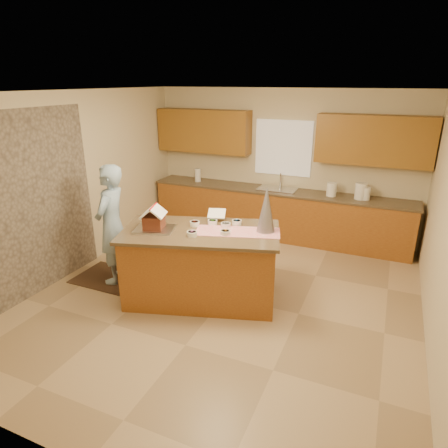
{
  "coord_description": "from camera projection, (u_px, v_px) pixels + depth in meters",
  "views": [
    {
      "loc": [
        1.86,
        -4.34,
        2.83
      ],
      "look_at": [
        -0.1,
        0.2,
        1.0
      ],
      "focal_mm": 31.36,
      "sensor_mm": 36.0,
      "label": 1
    }
  ],
  "objects": [
    {
      "name": "baking_tray",
      "position": [
        155.0,
        229.0,
        5.08
      ],
      "size": [
        0.58,
        0.5,
        0.03
      ],
      "primitive_type": "cube",
      "rotation": [
        0.0,
        0.0,
        0.3
      ],
      "color": "silver",
      "rests_on": "island_top"
    },
    {
      "name": "boy",
      "position": [
        112.0,
        225.0,
        5.59
      ],
      "size": [
        0.53,
        0.7,
        1.74
      ],
      "primitive_type": "imported",
      "rotation": [
        0.0,
        0.0,
        -1.38
      ],
      "color": "#8BA9C6",
      "rests_on": "rug"
    },
    {
      "name": "wall_left",
      "position": [
        72.0,
        184.0,
        5.88
      ],
      "size": [
        5.5,
        5.5,
        0.0
      ],
      "primitive_type": "plane",
      "color": "beige",
      "rests_on": "floor"
    },
    {
      "name": "rug",
      "position": [
        115.0,
        279.0,
        5.91
      ],
      "size": [
        1.18,
        0.77,
        0.01
      ],
      "primitive_type": "cube",
      "color": "black",
      "rests_on": "floor"
    },
    {
      "name": "sink",
      "position": [
        277.0,
        192.0,
        7.21
      ],
      "size": [
        0.7,
        0.45,
        0.12
      ],
      "primitive_type": "cube",
      "color": "silver",
      "rests_on": "back_counter_top"
    },
    {
      "name": "window_curtain",
      "position": [
        283.0,
        148.0,
        7.18
      ],
      "size": [
        1.05,
        0.03,
        1.0
      ],
      "primitive_type": "cube",
      "color": "white",
      "rests_on": "wall_back"
    },
    {
      "name": "stone_accent",
      "position": [
        31.0,
        206.0,
        5.21
      ],
      "size": [
        0.0,
        2.5,
        2.5
      ],
      "primitive_type": "plane",
      "rotation": [
        1.57,
        0.0,
        1.57
      ],
      "color": "gray",
      "rests_on": "wall_left"
    },
    {
      "name": "cookbook",
      "position": [
        217.0,
        214.0,
        5.4
      ],
      "size": [
        0.28,
        0.25,
        0.1
      ],
      "primitive_type": "cube",
      "rotation": [
        -1.13,
        0.0,
        0.3
      ],
      "color": "white",
      "rests_on": "island_top"
    },
    {
      "name": "paper_towel",
      "position": [
        198.0,
        175.0,
        7.77
      ],
      "size": [
        0.12,
        0.12,
        0.26
      ],
      "primitive_type": "cylinder",
      "color": "white",
      "rests_on": "back_counter_top"
    },
    {
      "name": "island_base",
      "position": [
        201.0,
        266.0,
        5.25
      ],
      "size": [
        2.14,
        1.5,
        0.95
      ],
      "primitive_type": "cube",
      "rotation": [
        0.0,
        0.0,
        0.3
      ],
      "color": "#95591E",
      "rests_on": "floor"
    },
    {
      "name": "faucet",
      "position": [
        280.0,
        180.0,
        7.31
      ],
      "size": [
        0.03,
        0.03,
        0.28
      ],
      "primitive_type": "cylinder",
      "color": "silver",
      "rests_on": "back_counter_top"
    },
    {
      "name": "upper_cabinet_left",
      "position": [
        204.0,
        131.0,
        7.54
      ],
      "size": [
        1.85,
        0.35,
        0.8
      ],
      "primitive_type": "cube",
      "color": "olive",
      "rests_on": "wall_back"
    },
    {
      "name": "canister_c",
      "position": [
        366.0,
        193.0,
        6.59
      ],
      "size": [
        0.15,
        0.15,
        0.21
      ],
      "primitive_type": "cylinder",
      "color": "white",
      "rests_on": "back_counter_top"
    },
    {
      "name": "upper_cabinet_right",
      "position": [
        374.0,
        140.0,
        6.39
      ],
      "size": [
        1.85,
        0.35,
        0.8
      ],
      "primitive_type": "cube",
      "color": "olive",
      "rests_on": "wall_back"
    },
    {
      "name": "gingerbread_house",
      "position": [
        154.0,
        220.0,
        5.04
      ],
      "size": [
        0.37,
        0.38,
        0.3
      ],
      "color": "#5D2A18",
      "rests_on": "baking_tray"
    },
    {
      "name": "canister_b",
      "position": [
        361.0,
        191.0,
        6.61
      ],
      "size": [
        0.19,
        0.19,
        0.28
      ],
      "primitive_type": "cylinder",
      "color": "white",
      "rests_on": "back_counter_top"
    },
    {
      "name": "canister_a",
      "position": [
        332.0,
        189.0,
        6.8
      ],
      "size": [
        0.17,
        0.17,
        0.24
      ],
      "primitive_type": "cylinder",
      "color": "white",
      "rests_on": "back_counter_top"
    },
    {
      "name": "candy_bowls",
      "position": [
        215.0,
        226.0,
        5.12
      ],
      "size": [
        0.64,
        0.74,
        0.06
      ],
      "color": "red",
      "rests_on": "island_top"
    },
    {
      "name": "island_top",
      "position": [
        200.0,
        232.0,
        5.08
      ],
      "size": [
        2.25,
        1.6,
        0.04
      ],
      "primitive_type": "cube",
      "rotation": [
        0.0,
        0.0,
        0.3
      ],
      "color": "brown",
      "rests_on": "island_base"
    },
    {
      "name": "wall_right",
      "position": [
        448.0,
        233.0,
        4.01
      ],
      "size": [
        5.5,
        5.5,
        0.0
      ],
      "primitive_type": "plane",
      "color": "beige",
      "rests_on": "floor"
    },
    {
      "name": "back_counter_top",
      "position": [
        277.0,
        191.0,
        7.21
      ],
      "size": [
        4.85,
        0.63,
        0.04
      ],
      "primitive_type": "cube",
      "color": "brown",
      "rests_on": "back_counter_base"
    },
    {
      "name": "tinsel_tree",
      "position": [
        266.0,
        210.0,
        4.93
      ],
      "size": [
        0.3,
        0.3,
        0.59
      ],
      "primitive_type": "cone",
      "rotation": [
        0.0,
        0.0,
        0.3
      ],
      "color": "#B9B7C4",
      "rests_on": "island_top"
    },
    {
      "name": "wall_back",
      "position": [
        283.0,
        164.0,
        7.31
      ],
      "size": [
        5.5,
        5.5,
        0.0
      ],
      "primitive_type": "plane",
      "color": "beige",
      "rests_on": "floor"
    },
    {
      "name": "back_counter_base",
      "position": [
        276.0,
        215.0,
        7.37
      ],
      "size": [
        4.8,
        0.6,
        0.88
      ],
      "primitive_type": "cube",
      "color": "#95591E",
      "rests_on": "floor"
    },
    {
      "name": "floor",
      "position": [
        225.0,
        297.0,
        5.41
      ],
      "size": [
        5.5,
        5.5,
        0.0
      ],
      "primitive_type": "plane",
      "color": "tan",
      "rests_on": "ground"
    },
    {
      "name": "ceiling",
      "position": [
        225.0,
        92.0,
        4.48
      ],
      "size": [
        5.5,
        5.5,
        0.0
      ],
      "primitive_type": "plane",
      "color": "silver",
      "rests_on": "floor"
    },
    {
      "name": "table_runner",
      "position": [
        238.0,
        232.0,
        5.02
      ],
      "size": [
        1.15,
        0.69,
        0.01
      ],
      "primitive_type": "cube",
      "rotation": [
        0.0,
        0.0,
        0.3
      ],
      "color": "red",
      "rests_on": "island_top"
    },
    {
      "name": "wall_front",
      "position": [
        61.0,
        319.0,
        2.58
      ],
      "size": [
        5.5,
        5.5,
        0.0
      ],
      "primitive_type": "plane",
      "color": "beige",
      "rests_on": "floor"
    }
  ]
}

